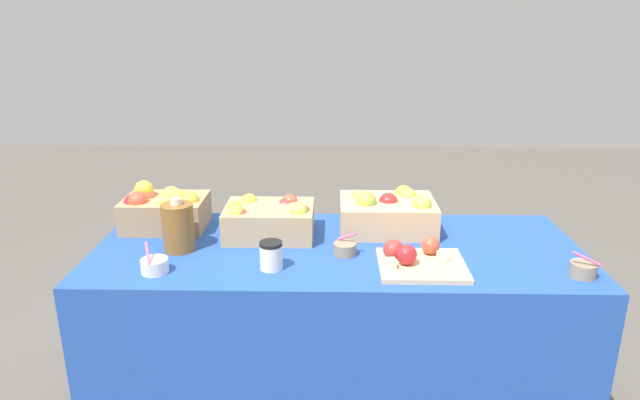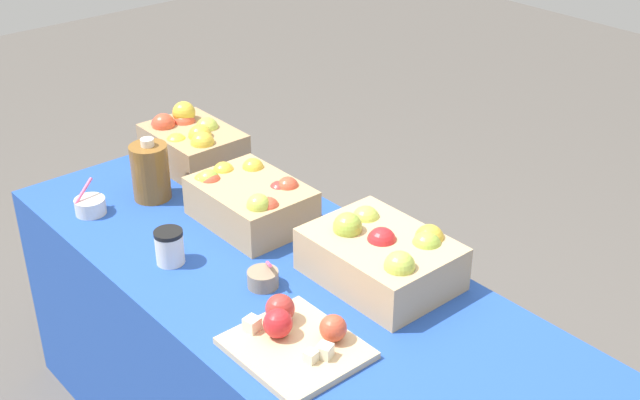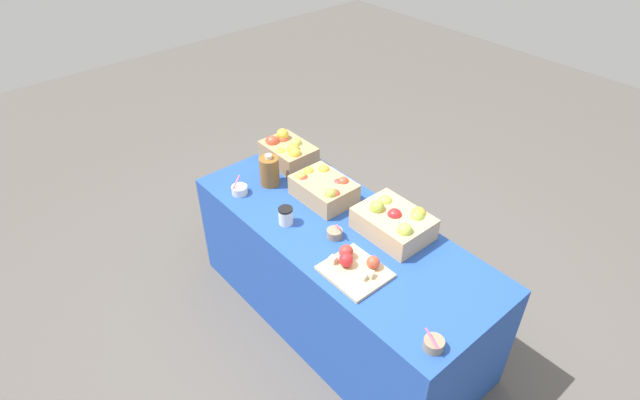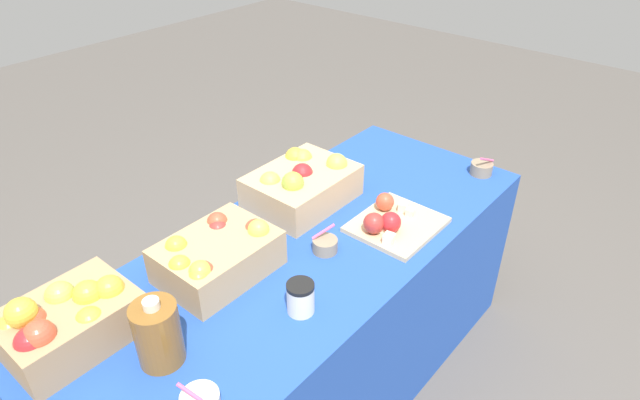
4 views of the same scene
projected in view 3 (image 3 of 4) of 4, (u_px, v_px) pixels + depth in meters
The scene contains 11 objects.
ground_plane at pixel (338, 316), 3.32m from camera, with size 10.00×10.00×0.00m, color #56514C.
table at pixel (340, 275), 3.10m from camera, with size 1.90×0.76×0.74m, color #234CAD.
apple_crate_left at pixel (287, 151), 3.38m from camera, with size 0.34×0.25×0.20m.
apple_crate_middle at pixel (323, 188), 3.06m from camera, with size 0.36×0.26×0.16m.
apple_crate_right at pixel (394, 222), 2.81m from camera, with size 0.39×0.29×0.18m.
cutting_board_front at pixel (354, 266), 2.60m from camera, with size 0.31×0.27×0.09m.
sample_bowl_near at pixel (335, 233), 2.81m from camera, with size 0.09×0.09×0.09m.
sample_bowl_mid at pixel (434, 344), 2.22m from camera, with size 0.10×0.09×0.10m.
sample_bowl_far at pixel (239, 190), 3.13m from camera, with size 0.10×0.10×0.10m.
cider_jug at pixel (269, 171), 3.17m from camera, with size 0.12×0.12×0.21m.
coffee_cup at pixel (286, 216), 2.89m from camera, with size 0.08×0.08×0.10m.
Camera 3 is at (1.60, -1.53, 2.59)m, focal length 29.01 mm.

